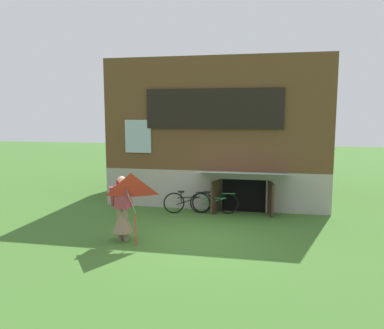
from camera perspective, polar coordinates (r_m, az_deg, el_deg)
name	(u,v)px	position (r m, az deg, el deg)	size (l,w,h in m)	color
ground_plane	(196,239)	(9.80, 0.63, -11.13)	(60.00, 60.00, 0.00)	#3D6B28
log_house	(223,131)	(14.96, 4.72, 5.09)	(7.47, 6.59, 5.00)	#9E998E
person	(122,214)	(9.62, -10.46, -7.32)	(0.61, 0.52, 1.64)	#7F6B51
kite	(131,191)	(8.86, -9.18, -4.03)	(1.07, 0.96, 1.73)	red
bicycle_green	(214,203)	(12.11, 3.36, -5.78)	(1.56, 0.20, 0.71)	black
bicycle_black	(188,202)	(12.15, -0.58, -5.70)	(1.53, 0.51, 0.72)	black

